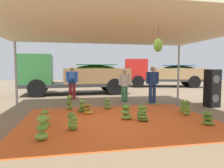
# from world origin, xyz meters

# --- Properties ---
(ground_plane) EXTENTS (40.00, 40.00, 0.00)m
(ground_plane) POSITION_xyz_m (0.00, 3.00, 0.00)
(ground_plane) COLOR #7F6B51
(tarp_orange) EXTENTS (5.90, 4.53, 0.01)m
(tarp_orange) POSITION_xyz_m (0.00, 0.00, 0.01)
(tarp_orange) COLOR #E05B23
(tarp_orange) RESTS_ON ground
(tent_canopy) EXTENTS (8.00, 7.00, 2.81)m
(tent_canopy) POSITION_xyz_m (0.01, -0.09, 2.73)
(tent_canopy) COLOR #9EA0A5
(tent_canopy) RESTS_ON ground
(banana_bunch_0) EXTENTS (0.28, 0.27, 0.51)m
(banana_bunch_0) POSITION_xyz_m (-2.13, -0.29, 0.22)
(banana_bunch_0) COLOR #60932D
(banana_bunch_0) RESTS_ON tarp_orange
(banana_bunch_1) EXTENTS (0.34, 0.35, 0.53)m
(banana_bunch_1) POSITION_xyz_m (2.39, 0.19, 0.24)
(banana_bunch_1) COLOR #6B9E38
(banana_bunch_1) RESTS_ON tarp_orange
(banana_bunch_2) EXTENTS (0.44, 0.43, 0.50)m
(banana_bunch_2) POSITION_xyz_m (0.23, 0.05, 0.22)
(banana_bunch_2) COLOR #75A83D
(banana_bunch_2) RESTS_ON tarp_orange
(banana_bunch_3) EXTENTS (0.47, 0.47, 0.53)m
(banana_bunch_3) POSITION_xyz_m (0.66, -0.23, 0.23)
(banana_bunch_3) COLOR #477523
(banana_bunch_3) RESTS_ON tarp_orange
(banana_bunch_4) EXTENTS (0.35, 0.34, 0.47)m
(banana_bunch_4) POSITION_xyz_m (2.51, 0.58, 0.21)
(banana_bunch_4) COLOR #75A83D
(banana_bunch_4) RESTS_ON tarp_orange
(banana_bunch_5) EXTENTS (0.42, 0.43, 0.43)m
(banana_bunch_5) POSITION_xyz_m (2.35, -0.97, 0.18)
(banana_bunch_5) COLOR #60932D
(banana_bunch_5) RESTS_ON tarp_orange
(banana_bunch_6) EXTENTS (0.38, 0.36, 0.60)m
(banana_bunch_6) POSITION_xyz_m (-2.07, -1.36, 0.27)
(banana_bunch_6) COLOR #75A83D
(banana_bunch_6) RESTS_ON tarp_orange
(banana_bunch_7) EXTENTS (0.38, 0.38, 0.50)m
(banana_bunch_7) POSITION_xyz_m (-1.07, 1.38, 0.21)
(banana_bunch_7) COLOR #477523
(banana_bunch_7) RESTS_ON tarp_orange
(banana_bunch_8) EXTENTS (0.40, 0.40, 0.48)m
(banana_bunch_8) POSITION_xyz_m (-0.08, 1.79, 0.20)
(banana_bunch_8) COLOR #6B9E38
(banana_bunch_8) RESTS_ON tarp_orange
(banana_bunch_9) EXTENTS (0.37, 0.37, 0.43)m
(banana_bunch_9) POSITION_xyz_m (-0.90, 1.03, 0.18)
(banana_bunch_9) COLOR gold
(banana_bunch_9) RESTS_ON tarp_orange
(banana_bunch_10) EXTENTS (0.36, 0.38, 0.50)m
(banana_bunch_10) POSITION_xyz_m (-1.41, -0.76, 0.23)
(banana_bunch_10) COLOR #60932D
(banana_bunch_10) RESTS_ON tarp_orange
(banana_bunch_11) EXTENTS (0.25, 0.27, 0.59)m
(banana_bunch_11) POSITION_xyz_m (-1.54, 1.91, 0.27)
(banana_bunch_11) COLOR #60932D
(banana_bunch_11) RESTS_ON tarp_orange
(cargo_truck_main) EXTENTS (6.61, 2.60, 2.40)m
(cargo_truck_main) POSITION_xyz_m (-1.44, 6.78, 1.21)
(cargo_truck_main) COLOR #2D2D2D
(cargo_truck_main) RESTS_ON ground
(cargo_truck_far) EXTENTS (7.10, 3.92, 2.40)m
(cargo_truck_far) POSITION_xyz_m (6.19, 10.53, 1.22)
(cargo_truck_far) COLOR #2D2D2D
(cargo_truck_far) RESTS_ON ground
(worker_0) EXTENTS (0.62, 0.38, 1.68)m
(worker_0) POSITION_xyz_m (2.22, 2.79, 0.98)
(worker_0) COLOR navy
(worker_0) RESTS_ON ground
(worker_1) EXTENTS (0.56, 0.34, 1.54)m
(worker_1) POSITION_xyz_m (1.02, 3.35, 0.90)
(worker_1) COLOR #337A4C
(worker_1) RESTS_ON ground
(worker_2) EXTENTS (0.62, 0.38, 1.69)m
(worker_2) POSITION_xyz_m (-1.45, 4.57, 0.99)
(worker_2) COLOR maroon
(worker_2) RESTS_ON ground
(speaker_stack) EXTENTS (0.56, 0.49, 1.56)m
(speaker_stack) POSITION_xyz_m (4.26, 1.38, 0.78)
(speaker_stack) COLOR black
(speaker_stack) RESTS_ON ground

